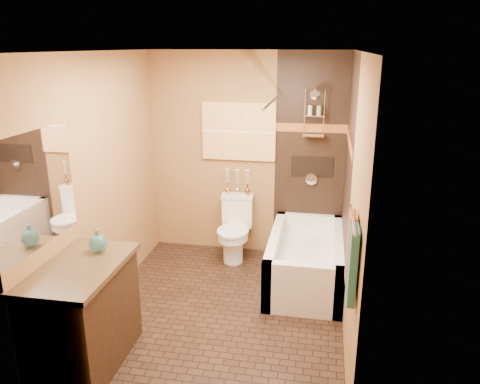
% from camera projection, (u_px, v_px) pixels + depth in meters
% --- Properties ---
extents(floor, '(3.00, 3.00, 0.00)m').
position_uv_depth(floor, '(221.00, 310.00, 4.72)').
color(floor, black).
rests_on(floor, ground).
extents(wall_left, '(0.02, 3.00, 2.50)m').
position_uv_depth(wall_left, '(100.00, 185.00, 4.55)').
color(wall_left, '#9C6D3C').
rests_on(wall_left, floor).
extents(wall_right, '(0.02, 3.00, 2.50)m').
position_uv_depth(wall_right, '(352.00, 199.00, 4.13)').
color(wall_right, '#9C6D3C').
rests_on(wall_right, floor).
extents(wall_back, '(2.40, 0.02, 2.50)m').
position_uv_depth(wall_back, '(247.00, 156.00, 5.75)').
color(wall_back, '#9C6D3C').
rests_on(wall_back, floor).
extents(wall_front, '(2.40, 0.02, 2.50)m').
position_uv_depth(wall_front, '(166.00, 262.00, 2.93)').
color(wall_front, '#9C6D3C').
rests_on(wall_front, floor).
extents(ceiling, '(3.00, 3.00, 0.00)m').
position_uv_depth(ceiling, '(218.00, 51.00, 3.96)').
color(ceiling, silver).
rests_on(ceiling, wall_back).
extents(alcove_tile_back, '(0.85, 0.01, 2.50)m').
position_uv_depth(alcove_tile_back, '(310.00, 159.00, 5.60)').
color(alcove_tile_back, black).
rests_on(alcove_tile_back, wall_back).
extents(alcove_tile_right, '(0.01, 1.50, 2.50)m').
position_uv_depth(alcove_tile_right, '(348.00, 177.00, 4.84)').
color(alcove_tile_right, black).
rests_on(alcove_tile_right, wall_right).
extents(mosaic_band_back, '(0.85, 0.01, 0.10)m').
position_uv_depth(mosaic_band_back, '(312.00, 128.00, 5.48)').
color(mosaic_band_back, '#99401B').
rests_on(mosaic_band_back, alcove_tile_back).
extents(mosaic_band_right, '(0.01, 1.50, 0.10)m').
position_uv_depth(mosaic_band_right, '(349.00, 141.00, 4.73)').
color(mosaic_band_right, '#99401B').
rests_on(mosaic_band_right, alcove_tile_right).
extents(alcove_niche, '(0.50, 0.01, 0.25)m').
position_uv_depth(alcove_niche, '(312.00, 167.00, 5.62)').
color(alcove_niche, black).
rests_on(alcove_niche, alcove_tile_back).
extents(shower_fixtures, '(0.24, 0.33, 1.16)m').
position_uv_depth(shower_fixtures, '(314.00, 126.00, 5.37)').
color(shower_fixtures, silver).
rests_on(shower_fixtures, floor).
extents(curtain_rod, '(0.03, 1.55, 0.03)m').
position_uv_depth(curtain_rod, '(274.00, 100.00, 4.74)').
color(curtain_rod, silver).
rests_on(curtain_rod, wall_back).
extents(towel_bar, '(0.02, 0.55, 0.02)m').
position_uv_depth(towel_bar, '(353.00, 219.00, 3.09)').
color(towel_bar, silver).
rests_on(towel_bar, wall_right).
extents(towel_teal, '(0.05, 0.22, 0.52)m').
position_uv_depth(towel_teal, '(353.00, 265.00, 3.05)').
color(towel_teal, '#205F6D').
rests_on(towel_teal, towel_bar).
extents(towel_rust, '(0.05, 0.22, 0.52)m').
position_uv_depth(towel_rust, '(351.00, 249.00, 3.30)').
color(towel_rust, brown).
rests_on(towel_rust, towel_bar).
extents(sunset_painting, '(0.90, 0.04, 0.70)m').
position_uv_depth(sunset_painting, '(239.00, 132.00, 5.65)').
color(sunset_painting, orange).
rests_on(sunset_painting, wall_back).
extents(vanity_mirror, '(0.01, 1.00, 0.90)m').
position_uv_depth(vanity_mirror, '(37.00, 191.00, 3.53)').
color(vanity_mirror, white).
rests_on(vanity_mirror, wall_left).
extents(bathtub, '(0.80, 1.50, 0.55)m').
position_uv_depth(bathtub, '(306.00, 264.00, 5.21)').
color(bathtub, white).
rests_on(bathtub, floor).
extents(toilet, '(0.40, 0.59, 0.78)m').
position_uv_depth(toilet, '(235.00, 228.00, 5.75)').
color(toilet, white).
rests_on(toilet, floor).
extents(vanity, '(0.63, 1.02, 0.90)m').
position_uv_depth(vanity, '(83.00, 315.00, 3.80)').
color(vanity, black).
rests_on(vanity, floor).
extents(teal_bottle, '(0.16, 0.16, 0.24)m').
position_uv_depth(teal_bottle, '(98.00, 241.00, 3.88)').
color(teal_bottle, '#276C77').
rests_on(teal_bottle, vanity).
extents(bud_vases, '(0.32, 0.07, 0.32)m').
position_uv_depth(bud_vases, '(237.00, 181.00, 5.75)').
color(bud_vases, gold).
rests_on(bud_vases, toilet).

